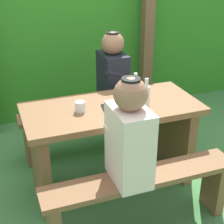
{
  "coord_description": "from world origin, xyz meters",
  "views": [
    {
      "loc": [
        -0.86,
        -2.33,
        1.88
      ],
      "look_at": [
        0.0,
        0.0,
        0.68
      ],
      "focal_mm": 55.61,
      "sensor_mm": 36.0,
      "label": 1
    }
  ],
  "objects_px": {
    "picnic_table": "(112,132)",
    "cell_phone": "(107,108)",
    "bench_near": "(141,191)",
    "person_black_coat": "(113,73)",
    "bottle_left": "(135,90)",
    "person_white_shirt": "(129,135)",
    "drinking_glass": "(80,107)",
    "bottle_right": "(146,95)",
    "bench_far": "(92,120)"
  },
  "relations": [
    {
      "from": "person_white_shirt",
      "to": "drinking_glass",
      "type": "relative_size",
      "value": 9.03
    },
    {
      "from": "picnic_table",
      "to": "bench_far",
      "type": "height_order",
      "value": "picnic_table"
    },
    {
      "from": "person_black_coat",
      "to": "drinking_glass",
      "type": "relative_size",
      "value": 9.03
    },
    {
      "from": "bench_near",
      "to": "person_white_shirt",
      "type": "bearing_deg",
      "value": 178.01
    },
    {
      "from": "bench_near",
      "to": "person_white_shirt",
      "type": "height_order",
      "value": "person_white_shirt"
    },
    {
      "from": "bottle_left",
      "to": "bench_near",
      "type": "bearing_deg",
      "value": -108.93
    },
    {
      "from": "picnic_table",
      "to": "cell_phone",
      "type": "bearing_deg",
      "value": -148.29
    },
    {
      "from": "bench_far",
      "to": "picnic_table",
      "type": "bearing_deg",
      "value": -90.0
    },
    {
      "from": "cell_phone",
      "to": "picnic_table",
      "type": "bearing_deg",
      "value": 39.09
    },
    {
      "from": "bench_near",
      "to": "person_black_coat",
      "type": "xyz_separation_m",
      "value": [
        0.22,
        1.15,
        0.46
      ]
    },
    {
      "from": "drinking_glass",
      "to": "bottle_left",
      "type": "relative_size",
      "value": 0.33
    },
    {
      "from": "bottle_right",
      "to": "person_white_shirt",
      "type": "bearing_deg",
      "value": -125.53
    },
    {
      "from": "picnic_table",
      "to": "bench_far",
      "type": "xyz_separation_m",
      "value": [
        0.0,
        0.58,
        -0.17
      ]
    },
    {
      "from": "bench_far",
      "to": "bottle_left",
      "type": "height_order",
      "value": "bottle_left"
    },
    {
      "from": "drinking_glass",
      "to": "cell_phone",
      "type": "xyz_separation_m",
      "value": [
        0.21,
        -0.02,
        -0.03
      ]
    },
    {
      "from": "person_white_shirt",
      "to": "person_black_coat",
      "type": "xyz_separation_m",
      "value": [
        0.32,
        1.15,
        0.0
      ]
    },
    {
      "from": "person_white_shirt",
      "to": "person_black_coat",
      "type": "relative_size",
      "value": 1.0
    },
    {
      "from": "bench_far",
      "to": "bottle_left",
      "type": "distance_m",
      "value": 0.77
    },
    {
      "from": "picnic_table",
      "to": "drinking_glass",
      "type": "height_order",
      "value": "drinking_glass"
    },
    {
      "from": "bench_far",
      "to": "bottle_right",
      "type": "bearing_deg",
      "value": -69.94
    },
    {
      "from": "bench_near",
      "to": "bench_far",
      "type": "relative_size",
      "value": 1.0
    },
    {
      "from": "picnic_table",
      "to": "cell_phone",
      "type": "distance_m",
      "value": 0.25
    },
    {
      "from": "bench_far",
      "to": "person_black_coat",
      "type": "bearing_deg",
      "value": -0.86
    },
    {
      "from": "person_black_coat",
      "to": "drinking_glass",
      "type": "xyz_separation_m",
      "value": [
        -0.48,
        -0.59,
        -0.02
      ]
    },
    {
      "from": "person_black_coat",
      "to": "bench_near",
      "type": "bearing_deg",
      "value": -100.85
    },
    {
      "from": "person_white_shirt",
      "to": "bottle_left",
      "type": "height_order",
      "value": "person_white_shirt"
    },
    {
      "from": "person_black_coat",
      "to": "bottle_right",
      "type": "bearing_deg",
      "value": -87.83
    },
    {
      "from": "person_black_coat",
      "to": "bottle_right",
      "type": "height_order",
      "value": "person_black_coat"
    },
    {
      "from": "person_white_shirt",
      "to": "bottle_right",
      "type": "bearing_deg",
      "value": 54.47
    },
    {
      "from": "bottle_right",
      "to": "cell_phone",
      "type": "relative_size",
      "value": 1.64
    },
    {
      "from": "bench_near",
      "to": "drinking_glass",
      "type": "bearing_deg",
      "value": 114.78
    },
    {
      "from": "bench_far",
      "to": "person_black_coat",
      "type": "height_order",
      "value": "person_black_coat"
    },
    {
      "from": "bottle_right",
      "to": "cell_phone",
      "type": "bearing_deg",
      "value": 168.19
    },
    {
      "from": "person_white_shirt",
      "to": "person_black_coat",
      "type": "distance_m",
      "value": 1.19
    },
    {
      "from": "person_white_shirt",
      "to": "cell_phone",
      "type": "distance_m",
      "value": 0.54
    },
    {
      "from": "picnic_table",
      "to": "person_black_coat",
      "type": "relative_size",
      "value": 1.95
    },
    {
      "from": "cell_phone",
      "to": "bench_near",
      "type": "bearing_deg",
      "value": -76.94
    },
    {
      "from": "bench_near",
      "to": "bottle_left",
      "type": "distance_m",
      "value": 0.81
    },
    {
      "from": "bench_near",
      "to": "person_black_coat",
      "type": "height_order",
      "value": "person_black_coat"
    },
    {
      "from": "picnic_table",
      "to": "bench_near",
      "type": "height_order",
      "value": "picnic_table"
    },
    {
      "from": "person_black_coat",
      "to": "bottle_left",
      "type": "bearing_deg",
      "value": -91.45
    },
    {
      "from": "person_white_shirt",
      "to": "drinking_glass",
      "type": "height_order",
      "value": "person_white_shirt"
    },
    {
      "from": "person_white_shirt",
      "to": "cell_phone",
      "type": "relative_size",
      "value": 5.14
    },
    {
      "from": "picnic_table",
      "to": "bottle_right",
      "type": "bearing_deg",
      "value": -21.36
    },
    {
      "from": "person_black_coat",
      "to": "bottle_right",
      "type": "xyz_separation_m",
      "value": [
        0.03,
        -0.67,
        0.04
      ]
    },
    {
      "from": "person_white_shirt",
      "to": "bottle_left",
      "type": "relative_size",
      "value": 3.02
    },
    {
      "from": "bottle_left",
      "to": "bottle_right",
      "type": "xyz_separation_m",
      "value": [
        0.04,
        -0.12,
        0.0
      ]
    },
    {
      "from": "bench_near",
      "to": "bench_far",
      "type": "bearing_deg",
      "value": 90.0
    },
    {
      "from": "bench_far",
      "to": "person_white_shirt",
      "type": "relative_size",
      "value": 1.95
    },
    {
      "from": "person_white_shirt",
      "to": "person_black_coat",
      "type": "height_order",
      "value": "same"
    }
  ]
}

